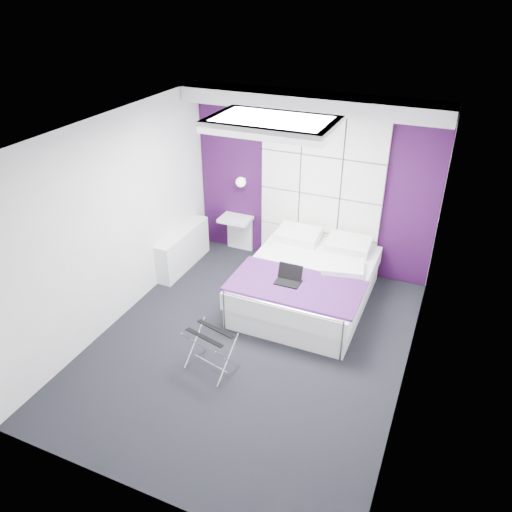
{
  "coord_description": "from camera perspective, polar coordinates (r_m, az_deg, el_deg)",
  "views": [
    {
      "loc": [
        1.95,
        -4.34,
        3.94
      ],
      "look_at": [
        -0.08,
        0.35,
        1.04
      ],
      "focal_mm": 35.0,
      "sensor_mm": 36.0,
      "label": 1
    }
  ],
  "objects": [
    {
      "name": "headboard",
      "position": [
        7.27,
        7.33,
        6.96
      ],
      "size": [
        1.8,
        0.08,
        2.3
      ],
      "primitive_type": null,
      "color": "white",
      "rests_on": "wall_back"
    },
    {
      "name": "wall_back",
      "position": [
        7.32,
        6.4,
        8.26
      ],
      "size": [
        3.6,
        0.0,
        3.6
      ],
      "primitive_type": "plane",
      "rotation": [
        1.57,
        0.0,
        0.0
      ],
      "color": "silver",
      "rests_on": "floor"
    },
    {
      "name": "wall_lamp",
      "position": [
        7.57,
        -1.62,
        8.54
      ],
      "size": [
        0.15,
        0.15,
        0.15
      ],
      "primitive_type": "sphere",
      "color": "white",
      "rests_on": "wall_back"
    },
    {
      "name": "laptop",
      "position": [
        6.27,
        3.8,
        -2.48
      ],
      "size": [
        0.31,
        0.22,
        0.23
      ],
      "rotation": [
        0.0,
        0.0,
        0.0
      ],
      "color": "black",
      "rests_on": "bed"
    },
    {
      "name": "radiator",
      "position": [
        7.64,
        -8.29,
        0.79
      ],
      "size": [
        0.22,
        1.2,
        0.6
      ],
      "primitive_type": "cube",
      "color": "white",
      "rests_on": "floor"
    },
    {
      "name": "floor",
      "position": [
        6.18,
        -0.62,
        -10.03
      ],
      "size": [
        4.4,
        4.4,
        0.0
      ],
      "primitive_type": "plane",
      "color": "black",
      "rests_on": "ground"
    },
    {
      "name": "wall_left",
      "position": [
        6.31,
        -15.83,
        3.7
      ],
      "size": [
        0.0,
        4.4,
        4.4
      ],
      "primitive_type": "plane",
      "rotation": [
        1.57,
        0.0,
        1.57
      ],
      "color": "silver",
      "rests_on": "floor"
    },
    {
      "name": "luggage_rack",
      "position": [
        5.72,
        -5.17,
        -10.7
      ],
      "size": [
        0.51,
        0.38,
        0.51
      ],
      "rotation": [
        0.0,
        0.0,
        -0.24
      ],
      "color": "silver",
      "rests_on": "floor"
    },
    {
      "name": "nightstand",
      "position": [
        7.83,
        -2.33,
        4.24
      ],
      "size": [
        0.48,
        0.38,
        0.05
      ],
      "primitive_type": "cube",
      "color": "white",
      "rests_on": "wall_back"
    },
    {
      "name": "wall_right",
      "position": [
        5.08,
        18.21,
        -3.37
      ],
      "size": [
        0.0,
        4.4,
        4.4
      ],
      "primitive_type": "plane",
      "rotation": [
        1.57,
        0.0,
        -1.57
      ],
      "color": "silver",
      "rests_on": "floor"
    },
    {
      "name": "soffit",
      "position": [
        6.74,
        6.31,
        17.1
      ],
      "size": [
        3.58,
        0.5,
        0.2
      ],
      "primitive_type": "cube",
      "color": "white",
      "rests_on": "wall_back"
    },
    {
      "name": "ceiling",
      "position": [
        4.94,
        -0.79,
        13.87
      ],
      "size": [
        4.4,
        4.4,
        0.0
      ],
      "primitive_type": "plane",
      "rotation": [
        3.14,
        0.0,
        0.0
      ],
      "color": "white",
      "rests_on": "wall_back"
    },
    {
      "name": "accent_wall",
      "position": [
        7.31,
        6.37,
        8.24
      ],
      "size": [
        3.58,
        0.02,
        2.58
      ],
      "primitive_type": "cube",
      "color": "#320D38",
      "rests_on": "wall_back"
    },
    {
      "name": "bed",
      "position": [
        6.78,
        5.85,
        -3.09
      ],
      "size": [
        1.66,
        2.0,
        0.7
      ],
      "color": "white",
      "rests_on": "floor"
    },
    {
      "name": "skylight",
      "position": [
        5.49,
        1.86,
        14.92
      ],
      "size": [
        1.36,
        0.86,
        0.12
      ],
      "primitive_type": null,
      "color": "white",
      "rests_on": "ceiling"
    }
  ]
}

